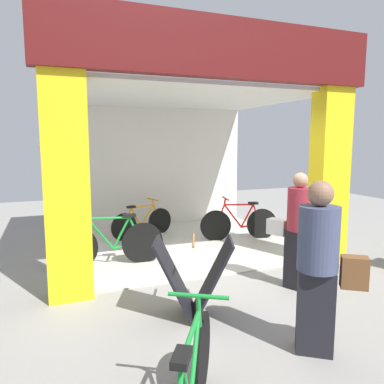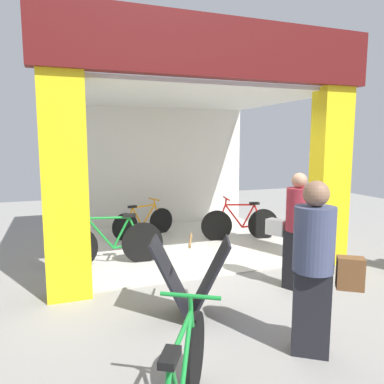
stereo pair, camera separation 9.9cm
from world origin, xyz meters
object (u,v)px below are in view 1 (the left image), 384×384
bicycle_inside_0 (142,222)px  bicycle_inside_1 (110,243)px  bicycle_inside_2 (239,223)px  pedestrian_2 (319,265)px  sandwich_board_sign (193,278)px  pedestrian_3 (297,230)px

bicycle_inside_0 → bicycle_inside_1: bearing=-119.4°
bicycle_inside_2 → bicycle_inside_1: bearing=-165.8°
pedestrian_2 → bicycle_inside_2: bearing=72.2°
sandwich_board_sign → pedestrian_2: (0.82, -1.10, 0.40)m
bicycle_inside_1 → bicycle_inside_2: bearing=14.2°
bicycle_inside_1 → bicycle_inside_2: size_ratio=1.09×
bicycle_inside_0 → bicycle_inside_2: bearing=-27.0°
bicycle_inside_2 → pedestrian_2: 4.07m
bicycle_inside_0 → pedestrian_3: (1.33, -3.37, 0.49)m
sandwich_board_sign → bicycle_inside_1: bearing=106.7°
bicycle_inside_2 → sandwich_board_sign: (-2.06, -2.75, 0.10)m
bicycle_inside_1 → sandwich_board_sign: (0.62, -2.07, 0.07)m
bicycle_inside_0 → pedestrian_2: bearing=-83.4°
sandwich_board_sign → pedestrian_3: (1.61, 0.28, 0.35)m
bicycle_inside_2 → pedestrian_2: bearing=-107.8°
sandwich_board_sign → pedestrian_3: 1.67m
sandwich_board_sign → pedestrian_3: size_ratio=0.65×
bicycle_inside_0 → sandwich_board_sign: sandwich_board_sign is taller
bicycle_inside_0 → pedestrian_3: size_ratio=0.87×
bicycle_inside_0 → pedestrian_2: size_ratio=0.84×
bicycle_inside_1 → pedestrian_3: 2.89m
pedestrian_3 → bicycle_inside_2: bearing=79.6°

